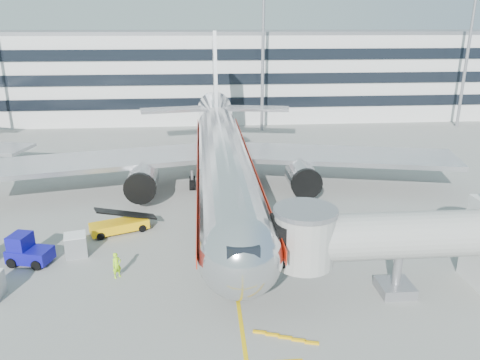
{
  "coord_description": "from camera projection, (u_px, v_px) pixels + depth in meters",
  "views": [
    {
      "loc": [
        -2.05,
        -34.15,
        17.09
      ],
      "look_at": [
        1.19,
        4.43,
        4.0
      ],
      "focal_mm": 35.0,
      "sensor_mm": 36.0,
      "label": 1
    }
  ],
  "objects": [
    {
      "name": "main_jet",
      "position": [
        222.0,
        155.0,
        47.59
      ],
      "size": [
        50.95,
        48.7,
        16.06
      ],
      "color": "silver",
      "rests_on": "ground"
    },
    {
      "name": "light_mast_centre",
      "position": [
        263.0,
        37.0,
        73.4
      ],
      "size": [
        2.4,
        1.2,
        25.45
      ],
      "color": "gray",
      "rests_on": "ground"
    },
    {
      "name": "ground",
      "position": [
        230.0,
        244.0,
        37.88
      ],
      "size": [
        180.0,
        180.0,
        0.0
      ],
      "primitive_type": "plane",
      "color": "gray",
      "rests_on": "ground"
    },
    {
      "name": "terminal",
      "position": [
        211.0,
        73.0,
        90.08
      ],
      "size": [
        150.0,
        24.25,
        15.6
      ],
      "color": "silver",
      "rests_on": "ground"
    },
    {
      "name": "ramp_worker",
      "position": [
        117.0,
        265.0,
        32.73
      ],
      "size": [
        0.82,
        0.79,
        1.88
      ],
      "primitive_type": "imported",
      "rotation": [
        0.0,
        0.0,
        0.7
      ],
      "color": "#AAFC1A",
      "rests_on": "ground"
    },
    {
      "name": "cargo_container_right",
      "position": [
        76.0,
        245.0,
        35.92
      ],
      "size": [
        1.94,
        1.94,
        1.7
      ],
      "color": "#A8ABAF",
      "rests_on": "ground"
    },
    {
      "name": "lead_in_line",
      "position": [
        224.0,
        200.0,
        47.32
      ],
      "size": [
        0.25,
        70.0,
        0.01
      ],
      "primitive_type": "cube",
      "color": "#E8B70C",
      "rests_on": "ground"
    },
    {
      "name": "belt_loader",
      "position": [
        119.0,
        225.0,
        39.9
      ],
      "size": [
        5.15,
        3.42,
        2.43
      ],
      "color": "#F1AF0A",
      "rests_on": "ground"
    },
    {
      "name": "jet_bridge",
      "position": [
        426.0,
        239.0,
        30.05
      ],
      "size": [
        17.8,
        4.5,
        7.0
      ],
      "color": "silver",
      "rests_on": "ground"
    },
    {
      "name": "light_mast_east",
      "position": [
        470.0,
        37.0,
        76.09
      ],
      "size": [
        2.4,
        1.2,
        25.45
      ],
      "color": "gray",
      "rests_on": "ground"
    },
    {
      "name": "baggage_tug",
      "position": [
        27.0,
        251.0,
        34.65
      ],
      "size": [
        3.43,
        2.62,
        2.31
      ],
      "color": "#0E0C89",
      "rests_on": "ground"
    }
  ]
}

